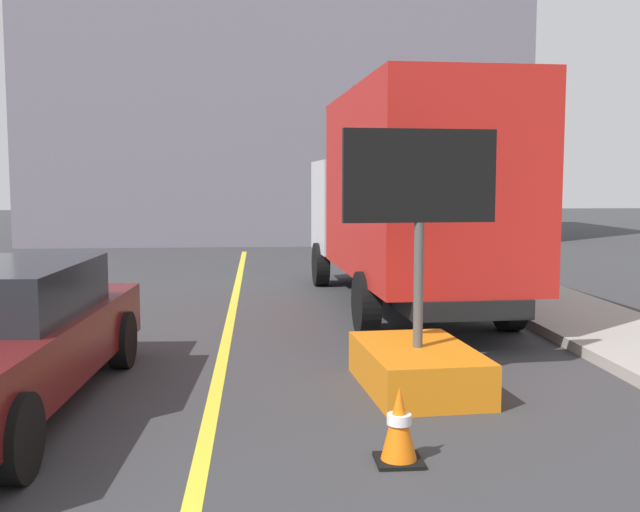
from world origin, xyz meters
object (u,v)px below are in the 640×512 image
Objects in this scene: box_truck at (405,197)px; traffic_cone_mid_lane at (399,425)px; arrow_board_trailer at (418,344)px; highway_guide_sign at (421,136)px.

box_truck is 7.26m from traffic_cone_mid_lane.
arrow_board_trailer is 0.34× the size of box_truck.
traffic_cone_mid_lane is (-0.57, -2.00, -0.19)m from arrow_board_trailer.
highway_guide_sign reaches higher than box_truck.
traffic_cone_mid_lane is at bearing -102.90° from highway_guide_sign.
traffic_cone_mid_lane is (-1.41, -6.93, -1.62)m from box_truck.
arrow_board_trailer is at bearing 73.96° from traffic_cone_mid_lane.
arrow_board_trailer is 2.09m from traffic_cone_mid_lane.
box_truck is at bearing 80.35° from arrow_board_trailer.
arrow_board_trailer is at bearing -102.41° from highway_guide_sign.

